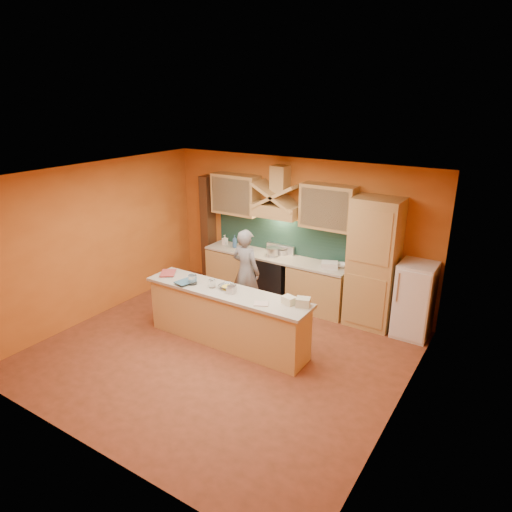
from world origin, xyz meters
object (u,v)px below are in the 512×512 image
Objects in this scene: kitchen_scale at (231,290)px; mixing_bowl at (227,287)px; person at (246,271)px; stove at (275,278)px; fridge at (414,300)px.

kitchen_scale reaches higher than mixing_bowl.
person is 13.47× the size of kitchen_scale.
mixing_bowl is (-0.16, 0.11, -0.02)m from kitchen_scale.
stove is 7.55× the size of kitchen_scale.
fridge is 3.08m from kitchen_scale.
kitchen_scale is at bearing -34.96° from mixing_bowl.
person is 6.17× the size of mixing_bowl.
fridge is at bearing 35.84° from mixing_bowl.
mixing_bowl reaches higher than stove.
stove is 0.69× the size of fridge.
mixing_bowl is (0.36, -1.09, 0.17)m from person.
person is at bearing 108.78° from kitchen_scale.
mixing_bowl is at bearing -144.16° from fridge.
stove is 2.04m from kitchen_scale.
person reaches higher than fridge.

